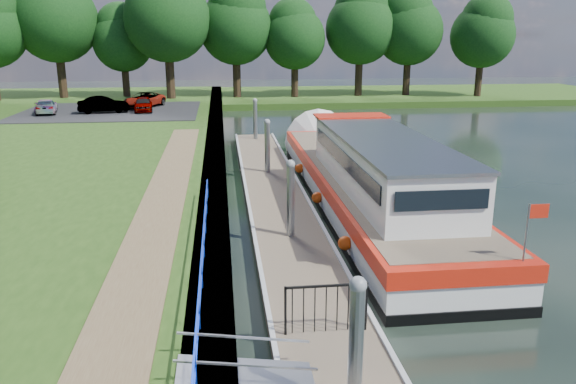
{
  "coord_description": "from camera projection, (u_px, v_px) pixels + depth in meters",
  "views": [
    {
      "loc": [
        -2.17,
        -8.79,
        6.79
      ],
      "look_at": [
        0.12,
        10.21,
        1.4
      ],
      "focal_mm": 35.0,
      "sensor_mm": 36.0,
      "label": 1
    }
  ],
  "objects": [
    {
      "name": "footpath",
      "position": [
        152.0,
        234.0,
        17.41
      ],
      "size": [
        1.6,
        40.0,
        0.05
      ],
      "primitive_type": "cube",
      "color": "brown",
      "rests_on": "riverbank"
    },
    {
      "name": "carpark",
      "position": [
        111.0,
        111.0,
        45.33
      ],
      "size": [
        14.0,
        12.0,
        0.06
      ],
      "primitive_type": "cube",
      "color": "black",
      "rests_on": "riverbank"
    },
    {
      "name": "pontoon",
      "position": [
        277.0,
        202.0,
        22.87
      ],
      "size": [
        2.5,
        30.0,
        0.56
      ],
      "color": "brown",
      "rests_on": "ground"
    },
    {
      "name": "car_b",
      "position": [
        104.0,
        105.0,
        44.05
      ],
      "size": [
        4.07,
        2.02,
        1.28
      ],
      "primitive_type": "imported",
      "rotation": [
        0.0,
        0.0,
        1.75
      ],
      "color": "#999999",
      "rests_on": "carpark"
    },
    {
      "name": "car_a",
      "position": [
        143.0,
        104.0,
        44.82
      ],
      "size": [
        1.73,
        3.56,
        1.17
      ],
      "primitive_type": "imported",
      "rotation": [
        0.0,
        0.0,
        0.1
      ],
      "color": "#999999",
      "rests_on": "carpark"
    },
    {
      "name": "bank_edge",
      "position": [
        214.0,
        187.0,
        24.43
      ],
      "size": [
        1.1,
        90.0,
        0.78
      ],
      "primitive_type": "cube",
      "color": "#473D2D",
      "rests_on": "ground"
    },
    {
      "name": "mooring_piles",
      "position": [
        277.0,
        176.0,
        22.57
      ],
      "size": [
        0.3,
        27.3,
        3.55
      ],
      "color": "gray",
      "rests_on": "ground"
    },
    {
      "name": "car_c",
      "position": [
        46.0,
        106.0,
        43.69
      ],
      "size": [
        2.28,
        4.02,
        1.1
      ],
      "primitive_type": "imported",
      "rotation": [
        0.0,
        0.0,
        3.35
      ],
      "color": "#999999",
      "rests_on": "carpark"
    },
    {
      "name": "gangway",
      "position": [
        246.0,
        373.0,
        10.59
      ],
      "size": [
        2.58,
        1.0,
        0.92
      ],
      "color": "#A5A8AD",
      "rests_on": "ground"
    },
    {
      "name": "car_d",
      "position": [
        144.0,
        100.0,
        47.4
      ],
      "size": [
        3.63,
        4.87,
        1.23
      ],
      "primitive_type": "imported",
      "rotation": [
        0.0,
        0.0,
        -0.41
      ],
      "color": "#999999",
      "rests_on": "carpark"
    },
    {
      "name": "gate_panel",
      "position": [
        326.0,
        301.0,
        12.28
      ],
      "size": [
        1.85,
        0.05,
        1.15
      ],
      "color": "black",
      "rests_on": "ground"
    },
    {
      "name": "barge",
      "position": [
        362.0,
        176.0,
        23.36
      ],
      "size": [
        4.36,
        21.15,
        4.78
      ],
      "color": "black",
      "rests_on": "ground"
    },
    {
      "name": "blue_fence",
      "position": [
        200.0,
        285.0,
        12.69
      ],
      "size": [
        0.04,
        18.04,
        0.72
      ],
      "color": "#0C2DBF",
      "rests_on": "riverbank"
    },
    {
      "name": "horizon_trees",
      "position": [
        223.0,
        22.0,
        54.68
      ],
      "size": [
        54.38,
        10.03,
        12.87
      ],
      "color": "#332316",
      "rests_on": "ground"
    },
    {
      "name": "far_bank",
      "position": [
        350.0,
        96.0,
        61.49
      ],
      "size": [
        60.0,
        18.0,
        0.6
      ],
      "primitive_type": "cube",
      "color": "#234112",
      "rests_on": "ground"
    }
  ]
}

